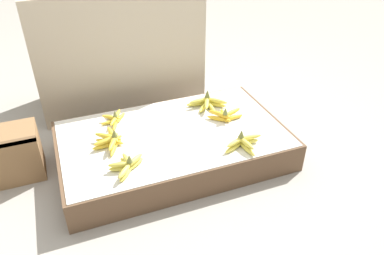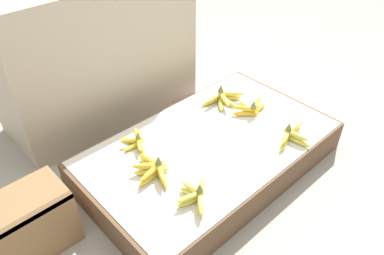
% 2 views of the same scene
% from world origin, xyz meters
% --- Properties ---
extents(ground_plane, '(10.00, 10.00, 0.00)m').
position_xyz_m(ground_plane, '(0.00, 0.00, 0.00)').
color(ground_plane, gray).
extents(display_platform, '(1.30, 0.77, 0.18)m').
position_xyz_m(display_platform, '(0.00, 0.00, 0.09)').
color(display_platform, brown).
rests_on(display_platform, ground_plane).
extents(back_vendor_table, '(1.13, 0.50, 0.84)m').
position_xyz_m(back_vendor_table, '(-0.12, 0.83, 0.42)').
color(back_vendor_table, tan).
rests_on(back_vendor_table, ground_plane).
extents(wooden_crate, '(0.39, 0.22, 0.29)m').
position_xyz_m(wooden_crate, '(-0.92, 0.17, 0.15)').
color(wooden_crate, olive).
rests_on(wooden_crate, ground_plane).
extents(banana_bunch_front_left, '(0.19, 0.20, 0.10)m').
position_xyz_m(banana_bunch_front_left, '(-0.32, -0.23, 0.21)').
color(banana_bunch_front_left, '#DBCC4C').
rests_on(banana_bunch_front_left, display_platform).
extents(banana_bunch_front_midleft, '(0.24, 0.16, 0.10)m').
position_xyz_m(banana_bunch_front_midleft, '(0.31, -0.27, 0.21)').
color(banana_bunch_front_midleft, '#DBCC4C').
rests_on(banana_bunch_front_midleft, display_platform).
extents(banana_bunch_middle_left, '(0.18, 0.25, 0.10)m').
position_xyz_m(banana_bunch_middle_left, '(-0.35, 0.01, 0.21)').
color(banana_bunch_middle_left, gold).
rests_on(banana_bunch_middle_left, display_platform).
extents(banana_bunch_middle_midleft, '(0.22, 0.16, 0.10)m').
position_xyz_m(banana_bunch_middle_midleft, '(0.35, 0.02, 0.21)').
color(banana_bunch_middle_midleft, gold).
rests_on(banana_bunch_middle_midleft, display_platform).
extents(banana_bunch_back_left, '(0.17, 0.20, 0.08)m').
position_xyz_m(banana_bunch_back_left, '(-0.29, 0.23, 0.20)').
color(banana_bunch_back_left, gold).
rests_on(banana_bunch_back_left, display_platform).
extents(banana_bunch_back_midleft, '(0.24, 0.16, 0.11)m').
position_xyz_m(banana_bunch_back_midleft, '(0.30, 0.20, 0.21)').
color(banana_bunch_back_midleft, '#DBCC4C').
rests_on(banana_bunch_back_midleft, display_platform).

